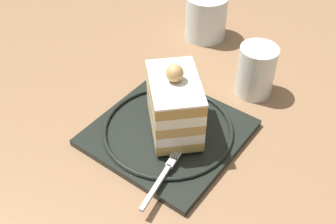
{
  "coord_description": "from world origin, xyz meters",
  "views": [
    {
      "loc": [
        0.25,
        -0.3,
        0.43
      ],
      "look_at": [
        -0.02,
        0.03,
        0.05
      ],
      "focal_mm": 43.79,
      "sensor_mm": 36.0,
      "label": 1
    }
  ],
  "objects_px": {
    "drink_glass_near": "(255,73)",
    "fork": "(165,172)",
    "dessert_plate": "(168,131)",
    "drink_glass_far": "(206,19)",
    "cake_slice": "(174,105)"
  },
  "relations": [
    {
      "from": "drink_glass_near",
      "to": "fork",
      "type": "bearing_deg",
      "value": -88.51
    },
    {
      "from": "fork",
      "to": "dessert_plate",
      "type": "bearing_deg",
      "value": 126.67
    },
    {
      "from": "drink_glass_far",
      "to": "cake_slice",
      "type": "bearing_deg",
      "value": -64.05
    },
    {
      "from": "cake_slice",
      "to": "fork",
      "type": "relative_size",
      "value": 1.01
    },
    {
      "from": "cake_slice",
      "to": "fork",
      "type": "height_order",
      "value": "cake_slice"
    },
    {
      "from": "drink_glass_near",
      "to": "drink_glass_far",
      "type": "bearing_deg",
      "value": 150.62
    },
    {
      "from": "fork",
      "to": "drink_glass_far",
      "type": "xyz_separation_m",
      "value": [
        -0.17,
        0.33,
        0.02
      ]
    },
    {
      "from": "fork",
      "to": "drink_glass_far",
      "type": "bearing_deg",
      "value": 117.09
    },
    {
      "from": "fork",
      "to": "drink_glass_near",
      "type": "xyz_separation_m",
      "value": [
        -0.01,
        0.24,
        0.02
      ]
    },
    {
      "from": "dessert_plate",
      "to": "cake_slice",
      "type": "bearing_deg",
      "value": 43.32
    },
    {
      "from": "cake_slice",
      "to": "drink_glass_far",
      "type": "xyz_separation_m",
      "value": [
        -0.12,
        0.25,
        -0.02
      ]
    },
    {
      "from": "dessert_plate",
      "to": "cake_slice",
      "type": "xyz_separation_m",
      "value": [
        0.01,
        0.01,
        0.05
      ]
    },
    {
      "from": "cake_slice",
      "to": "drink_glass_far",
      "type": "height_order",
      "value": "cake_slice"
    },
    {
      "from": "fork",
      "to": "drink_glass_near",
      "type": "distance_m",
      "value": 0.24
    },
    {
      "from": "drink_glass_far",
      "to": "drink_glass_near",
      "type": "bearing_deg",
      "value": -29.38
    }
  ]
}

